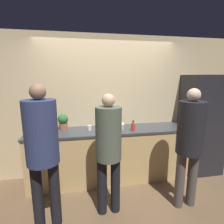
# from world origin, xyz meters

# --- Properties ---
(ground_plane) EXTENTS (14.00, 14.00, 0.00)m
(ground_plane) POSITION_xyz_m (0.00, 0.00, 0.00)
(ground_plane) COLOR brown
(wall_back) EXTENTS (5.20, 0.06, 2.60)m
(wall_back) POSITION_xyz_m (0.00, 0.66, 1.30)
(wall_back) COLOR #D6BC8C
(wall_back) RESTS_ON ground_plane
(counter) EXTENTS (2.82, 0.64, 0.95)m
(counter) POSITION_xyz_m (0.00, 0.35, 0.48)
(counter) COLOR tan
(counter) RESTS_ON ground_plane
(refrigerator) EXTENTS (0.70, 0.63, 1.90)m
(refrigerator) POSITION_xyz_m (1.81, 0.34, 0.95)
(refrigerator) COLOR #232328
(refrigerator) RESTS_ON ground_plane
(person_left) EXTENTS (0.38, 0.38, 1.79)m
(person_left) POSITION_xyz_m (-0.96, -0.54, 1.09)
(person_left) COLOR black
(person_left) RESTS_ON ground_plane
(person_center) EXTENTS (0.34, 0.34, 1.66)m
(person_center) POSITION_xyz_m (-0.16, -0.46, 0.98)
(person_center) COLOR black
(person_center) RESTS_ON ground_plane
(person_right) EXTENTS (0.36, 0.36, 1.72)m
(person_right) POSITION_xyz_m (0.96, -0.54, 1.03)
(person_right) COLOR #4C4742
(person_right) RESTS_ON ground_plane
(fruit_bowl) EXTENTS (0.36, 0.36, 0.14)m
(fruit_bowl) POSITION_xyz_m (0.08, 0.36, 1.00)
(fruit_bowl) COLOR beige
(fruit_bowl) RESTS_ON counter
(utensil_crock) EXTENTS (0.11, 0.11, 0.30)m
(utensil_crock) POSITION_xyz_m (-1.25, 0.42, 1.03)
(utensil_crock) COLOR #3D424C
(utensil_crock) RESTS_ON counter
(bottle_red) EXTENTS (0.07, 0.07, 0.18)m
(bottle_red) POSITION_xyz_m (0.38, 0.19, 1.02)
(bottle_red) COLOR red
(bottle_red) RESTS_ON counter
(cup_white) EXTENTS (0.07, 0.07, 0.09)m
(cup_white) POSITION_xyz_m (-0.36, 0.35, 1.00)
(cup_white) COLOR white
(cup_white) RESTS_ON counter
(potted_plant) EXTENTS (0.18, 0.18, 0.28)m
(potted_plant) POSITION_xyz_m (-0.80, 0.47, 1.10)
(potted_plant) COLOR #9E6042
(potted_plant) RESTS_ON counter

